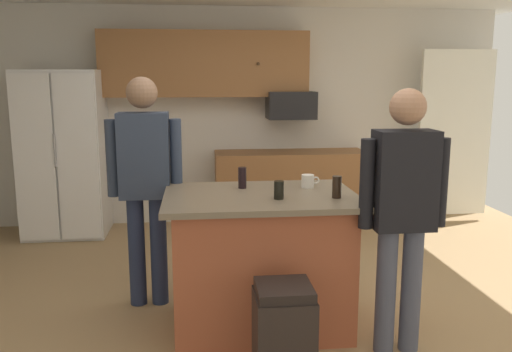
# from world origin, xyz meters

# --- Properties ---
(floor) EXTENTS (7.04, 7.04, 0.00)m
(floor) POSITION_xyz_m (0.00, 0.00, 0.00)
(floor) COLOR tan
(floor) RESTS_ON ground
(back_wall) EXTENTS (6.40, 0.10, 2.60)m
(back_wall) POSITION_xyz_m (0.00, 2.80, 1.30)
(back_wall) COLOR silver
(back_wall) RESTS_ON ground
(french_door_window_panel) EXTENTS (0.90, 0.06, 2.00)m
(french_door_window_panel) POSITION_xyz_m (2.60, 2.40, 1.10)
(french_door_window_panel) COLOR white
(french_door_window_panel) RESTS_ON ground
(cabinet_run_upper) EXTENTS (2.40, 0.38, 0.75)m
(cabinet_run_upper) POSITION_xyz_m (-0.40, 2.60, 1.93)
(cabinet_run_upper) COLOR #936038
(cabinet_run_lower) EXTENTS (1.80, 0.63, 0.90)m
(cabinet_run_lower) POSITION_xyz_m (0.60, 2.48, 0.45)
(cabinet_run_lower) COLOR #936038
(cabinet_run_lower) RESTS_ON ground
(refrigerator) EXTENTS (0.89, 0.76, 1.86)m
(refrigerator) POSITION_xyz_m (-2.00, 2.38, 0.93)
(refrigerator) COLOR white
(refrigerator) RESTS_ON ground
(microwave_over_range) EXTENTS (0.56, 0.40, 0.32)m
(microwave_over_range) POSITION_xyz_m (0.60, 2.50, 1.45)
(microwave_over_range) COLOR black
(kitchen_island) EXTENTS (1.34, 0.95, 0.98)m
(kitchen_island) POSITION_xyz_m (-0.07, -0.14, 0.49)
(kitchen_island) COLOR #AD5638
(kitchen_island) RESTS_ON ground
(person_guest_by_door) EXTENTS (0.57, 0.24, 1.78)m
(person_guest_by_door) POSITION_xyz_m (-0.91, 0.33, 1.04)
(person_guest_by_door) COLOR #232D4C
(person_guest_by_door) RESTS_ON ground
(person_guest_left) EXTENTS (0.57, 0.23, 1.72)m
(person_guest_left) POSITION_xyz_m (0.78, -0.60, 0.99)
(person_guest_left) COLOR #4C5166
(person_guest_left) RESTS_ON ground
(glass_stout_tall) EXTENTS (0.07, 0.07, 0.12)m
(glass_stout_tall) POSITION_xyz_m (0.03, -0.30, 1.04)
(glass_stout_tall) COLOR black
(glass_stout_tall) RESTS_ON kitchen_island
(tumbler_amber) EXTENTS (0.06, 0.06, 0.16)m
(tumbler_amber) POSITION_xyz_m (-0.18, 0.08, 1.05)
(tumbler_amber) COLOR black
(tumbler_amber) RESTS_ON kitchen_island
(glass_pilsner) EXTENTS (0.06, 0.06, 0.15)m
(glass_pilsner) POSITION_xyz_m (0.43, -0.31, 1.05)
(glass_pilsner) COLOR black
(glass_pilsner) RESTS_ON kitchen_island
(mug_blue_stoneware) EXTENTS (0.13, 0.09, 0.10)m
(mug_blue_stoneware) POSITION_xyz_m (0.30, 0.04, 1.03)
(mug_blue_stoneware) COLOR white
(mug_blue_stoneware) RESTS_ON kitchen_island
(trash_bin) EXTENTS (0.34, 0.34, 0.61)m
(trash_bin) POSITION_xyz_m (-0.03, -0.90, 0.30)
(trash_bin) COLOR black
(trash_bin) RESTS_ON ground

